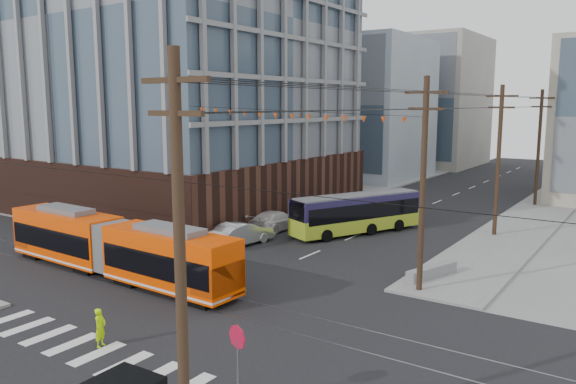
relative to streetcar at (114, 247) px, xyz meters
name	(u,v)px	position (x,y,z in m)	size (l,w,h in m)	color
ground	(143,325)	(6.81, -4.07, -1.66)	(160.00, 160.00, 0.00)	slate
office_building	(165,55)	(-15.19, 18.93, 12.64)	(30.00, 25.00, 28.60)	#381E16
bg_bldg_nw_near	(352,109)	(-10.19, 47.93, 7.34)	(18.00, 16.00, 18.00)	#8C99A5
bg_bldg_nw_far	(427,102)	(-7.19, 67.93, 8.34)	(16.00, 18.00, 20.00)	gray
utility_pole_near	(180,268)	(15.31, -10.07, 3.84)	(0.30, 0.30, 11.00)	black
utility_pole_far	(564,140)	(15.31, 51.93, 3.84)	(0.30, 0.30, 11.00)	black
streetcar	(114,247)	(0.00, 0.00, 0.00)	(17.28, 2.43, 3.33)	#EF3F00
city_bus	(357,213)	(6.42, 17.26, -0.14)	(2.33, 10.76, 3.05)	#211941
parked_car_silver	(241,233)	(1.48, 9.52, -0.85)	(1.73, 4.97, 1.64)	#B6B9BB
parked_car_white	(275,221)	(0.81, 14.52, -0.89)	(2.16, 5.30, 1.54)	silver
parked_car_grey	(327,209)	(1.27, 21.59, -1.04)	(2.06, 4.47, 1.24)	slate
pedestrian	(100,328)	(7.16, -6.53, -0.87)	(0.58, 0.38, 1.58)	#C1FF02
stop_sign	(238,370)	(14.69, -7.09, -0.34)	(0.80, 0.80, 2.64)	#AA0F2D
jersey_barrier	(432,273)	(15.11, 9.36, -1.28)	(0.86, 3.80, 0.76)	slate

